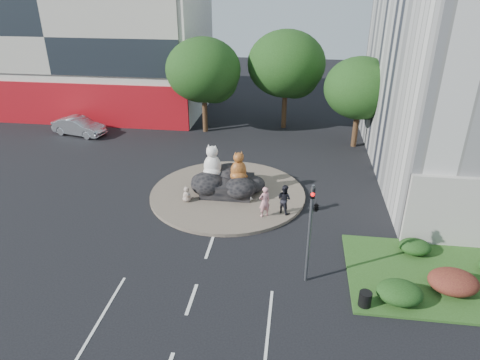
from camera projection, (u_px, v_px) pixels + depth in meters
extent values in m
plane|color=black|center=(192.00, 299.00, 18.93)|extent=(120.00, 120.00, 0.00)
cylinder|color=brown|center=(228.00, 193.00, 27.80)|extent=(10.00, 10.00, 0.20)
cube|color=beige|center=(81.00, 49.00, 43.44)|extent=(25.00, 12.00, 12.00)
cube|color=maroon|center=(57.00, 104.00, 39.80)|extent=(25.00, 0.30, 4.00)
cube|color=#B2AD9E|center=(44.00, 37.00, 37.13)|extent=(24.00, 0.15, 6.50)
cube|color=#254517|center=(455.00, 278.00, 20.13)|extent=(10.00, 6.00, 0.12)
cylinder|color=#382314|center=(205.00, 111.00, 38.20)|extent=(0.44, 0.44, 3.74)
ellipsoid|color=#173310|center=(203.00, 70.00, 36.61)|extent=(6.46, 6.46, 5.49)
sphere|color=#173310|center=(214.00, 79.00, 37.33)|extent=(4.25, 4.25, 4.25)
sphere|color=#173310|center=(195.00, 77.00, 36.68)|extent=(3.74, 3.74, 3.74)
cylinder|color=#382314|center=(284.00, 107.00, 39.09)|extent=(0.44, 0.44, 3.96)
ellipsoid|color=#173310|center=(286.00, 64.00, 37.40)|extent=(6.84, 6.84, 5.81)
sphere|color=#173310|center=(295.00, 73.00, 38.14)|extent=(4.50, 4.50, 4.50)
sphere|color=#173310|center=(278.00, 72.00, 37.49)|extent=(3.96, 3.96, 3.96)
cylinder|color=#382314|center=(356.00, 127.00, 34.95)|extent=(0.44, 0.44, 3.30)
ellipsoid|color=#173310|center=(360.00, 88.00, 33.54)|extent=(5.70, 5.70, 4.84)
sphere|color=#173310|center=(369.00, 96.00, 34.21)|extent=(3.75, 3.75, 3.75)
sphere|color=#173310|center=(351.00, 95.00, 33.58)|extent=(3.30, 3.30, 3.30)
ellipsoid|color=#173310|center=(400.00, 292.00, 18.48)|extent=(2.00, 1.60, 0.90)
ellipsoid|color=#481316|center=(453.00, 282.00, 19.05)|extent=(2.20, 1.76, 0.99)
ellipsoid|color=#173310|center=(415.00, 247.00, 21.73)|extent=(1.60, 1.28, 0.72)
cylinder|color=#595B60|center=(309.00, 235.00, 19.01)|extent=(0.14, 0.14, 5.00)
imported|color=black|center=(312.00, 202.00, 18.27)|extent=(0.21, 0.26, 1.30)
imported|color=black|center=(316.00, 206.00, 18.34)|extent=(0.26, 1.24, 0.50)
sphere|color=red|center=(313.00, 195.00, 17.91)|extent=(0.18, 0.18, 0.18)
cylinder|color=#595B60|center=(462.00, 161.00, 22.74)|extent=(0.18, 0.18, 8.00)
cylinder|color=#595B60|center=(459.00, 86.00, 21.11)|extent=(2.00, 0.12, 0.12)
cube|color=silver|center=(437.00, 87.00, 21.28)|extent=(0.50, 0.22, 0.12)
imported|color=#CE858A|center=(265.00, 202.00, 24.62)|extent=(0.82, 0.75, 1.89)
imported|color=black|center=(284.00, 199.00, 25.00)|extent=(1.11, 1.06, 1.80)
imported|color=#ACAFB4|center=(79.00, 126.00, 37.79)|extent=(5.08, 2.77, 1.59)
cylinder|color=black|center=(365.00, 299.00, 18.28)|extent=(0.59, 0.59, 0.68)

